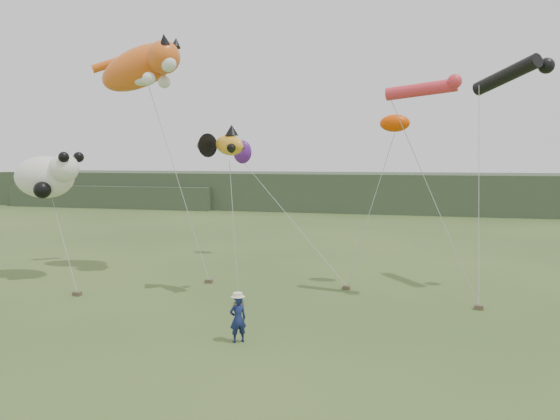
# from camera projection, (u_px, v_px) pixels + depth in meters

# --- Properties ---
(ground) EXTENTS (120.00, 120.00, 0.00)m
(ground) POSITION_uv_depth(u_px,v_px,m) (263.00, 337.00, 17.11)
(ground) COLOR #385123
(ground) RESTS_ON ground
(headland) EXTENTS (90.00, 13.00, 4.00)m
(headland) POSITION_uv_depth(u_px,v_px,m) (350.00, 192.00, 60.74)
(headland) COLOR #2D3D28
(headland) RESTS_ON ground
(festival_attendant) EXTENTS (0.63, 0.60, 1.45)m
(festival_attendant) POSITION_uv_depth(u_px,v_px,m) (238.00, 319.00, 16.58)
(festival_attendant) COLOR navy
(festival_attendant) RESTS_ON ground
(sandbag_anchors) EXTENTS (16.01, 4.14, 0.16)m
(sandbag_anchors) POSITION_uv_depth(u_px,v_px,m) (266.00, 294.00, 22.27)
(sandbag_anchors) COLOR brown
(sandbag_anchors) RESTS_ON ground
(cat_kite) EXTENTS (5.47, 2.92, 3.24)m
(cat_kite) POSITION_uv_depth(u_px,v_px,m) (145.00, 66.00, 26.20)
(cat_kite) COLOR orange
(cat_kite) RESTS_ON ground
(fish_kite) EXTENTS (2.74, 1.79, 1.31)m
(fish_kite) POSITION_uv_depth(u_px,v_px,m) (219.00, 144.00, 22.09)
(fish_kite) COLOR gold
(fish_kite) RESTS_ON ground
(tube_kites) EXTENTS (6.56, 4.82, 1.83)m
(tube_kites) POSITION_uv_depth(u_px,v_px,m) (482.00, 79.00, 21.99)
(tube_kites) COLOR black
(tube_kites) RESTS_ON ground
(panda_kite) EXTENTS (3.45, 2.23, 2.15)m
(panda_kite) POSITION_uv_depth(u_px,v_px,m) (47.00, 176.00, 25.21)
(panda_kite) COLOR white
(panda_kite) RESTS_ON ground
(misc_kites) EXTENTS (9.95, 6.30, 2.16)m
(misc_kites) POSITION_uv_depth(u_px,v_px,m) (294.00, 142.00, 27.91)
(misc_kites) COLOR #EE4600
(misc_kites) RESTS_ON ground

